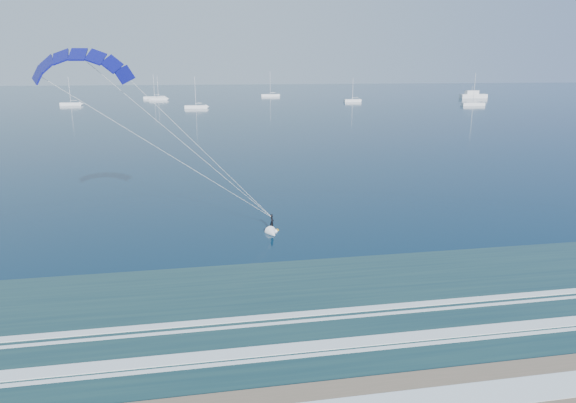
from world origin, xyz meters
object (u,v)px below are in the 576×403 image
Objects in this scene: sailboat_2 at (158,99)px; kitesurfer_rig at (188,147)px; motor_yacht at (473,95)px; sailboat_7 at (155,98)px; sailboat_3 at (196,107)px; sailboat_6 at (473,104)px; sailboat_4 at (270,95)px; sailboat_1 at (71,104)px; sailboat_5 at (352,100)px.

kitesurfer_rig is at bearing -85.73° from sailboat_2.
motor_yacht is 160.97m from sailboat_7.
sailboat_3 is 0.92× the size of sailboat_6.
kitesurfer_rig is 1.83× the size of sailboat_2.
sailboat_3 is (1.38, 159.57, -8.40)m from kitesurfer_rig.
sailboat_4 is (57.38, 22.20, 0.01)m from sailboat_2.
sailboat_2 is (-15.91, 212.98, -8.40)m from kitesurfer_rig.
motor_yacht is 1.06× the size of sailboat_6.
sailboat_2 is at bearing 155.47° from sailboat_6.
sailboat_2 is 56.14m from sailboat_3.
sailboat_2 is 11.46m from sailboat_7.
sailboat_1 reaches higher than motor_yacht.
sailboat_3 is at bearing -163.42° from motor_yacht.
sailboat_5 is at bearing -58.91° from sailboat_4.
sailboat_7 is (31.08, 39.65, -0.01)m from sailboat_1.
sailboat_5 is 0.81× the size of sailboat_6.
kitesurfer_rig is at bearing -85.29° from sailboat_7.
motor_yacht is 1.04× the size of sailboat_4.
sailboat_6 is at bearing -119.45° from motor_yacht.
sailboat_2 is at bearing 40.23° from sailboat_1.
sailboat_3 is (-139.44, -41.50, -0.82)m from motor_yacht.
kitesurfer_rig is 1.73× the size of sailboat_7.
motor_yacht is at bearing 4.97° from sailboat_1.
sailboat_1 is 0.97× the size of sailboat_3.
sailboat_1 is at bearing 105.04° from kitesurfer_rig.
sailboat_4 reaches higher than sailboat_3.
kitesurfer_rig reaches higher than motor_yacht.
sailboat_1 is 104.20m from sailboat_4.
sailboat_2 is 0.85× the size of sailboat_4.
kitesurfer_rig is 191.23m from sailboat_1.
sailboat_1 is at bearing 169.33° from sailboat_6.
sailboat_1 is (-49.57, 184.50, -8.40)m from kitesurfer_rig.
kitesurfer_rig is 225.06m from sailboat_7.
sailboat_5 is 52.31m from sailboat_6.
sailboat_4 reaches higher than sailboat_7.
sailboat_7 is at bearing 51.90° from sailboat_1.
sailboat_5 is at bearing -17.86° from sailboat_2.
sailboat_7 reaches higher than sailboat_3.
sailboat_2 is (-156.73, 11.90, -0.83)m from motor_yacht.
sailboat_6 is at bearing -48.32° from sailboat_4.
kitesurfer_rig reaches higher than sailboat_3.
sailboat_2 is at bearing 94.27° from kitesurfer_rig.
sailboat_3 is 74.88m from sailboat_5.
sailboat_4 is at bearing 131.68° from sailboat_6.
kitesurfer_rig is 213.73m from sailboat_2.
kitesurfer_rig is at bearing -111.28° from sailboat_5.
sailboat_6 is at bearing 53.42° from kitesurfer_rig.
sailboat_4 reaches higher than sailboat_1.
kitesurfer_rig is at bearing -90.50° from sailboat_3.
sailboat_2 is at bearing 162.14° from sailboat_5.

